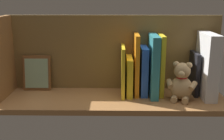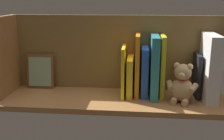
{
  "view_description": "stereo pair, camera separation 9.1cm",
  "coord_description": "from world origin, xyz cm",
  "px_view_note": "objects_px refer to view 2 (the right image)",
  "views": [
    {
      "loc": [
        -1.7,
        110.45,
        41.29
      ],
      "look_at": [
        0.0,
        0.0,
        11.87
      ],
      "focal_mm": 44.17,
      "sensor_mm": 36.0,
      "label": 1
    },
    {
      "loc": [
        -10.78,
        109.94,
        41.29
      ],
      "look_at": [
        0.0,
        0.0,
        11.87
      ],
      "focal_mm": 44.17,
      "sensor_mm": 36.0,
      "label": 2
    }
  ],
  "objects_px": {
    "book_0": "(197,75)",
    "picture_frame_leaning": "(40,71)",
    "teddy_bear": "(182,85)",
    "dictionary_thick_white": "(210,67)"
  },
  "relations": [
    {
      "from": "book_0",
      "to": "picture_frame_leaning",
      "type": "height_order",
      "value": "book_0"
    },
    {
      "from": "book_0",
      "to": "teddy_bear",
      "type": "xyz_separation_m",
      "value": [
        0.07,
        0.08,
        -0.02
      ]
    },
    {
      "from": "dictionary_thick_white",
      "to": "picture_frame_leaning",
      "type": "bearing_deg",
      "value": -5.63
    },
    {
      "from": "dictionary_thick_white",
      "to": "teddy_bear",
      "type": "distance_m",
      "value": 0.14
    },
    {
      "from": "teddy_bear",
      "to": "picture_frame_leaning",
      "type": "xyz_separation_m",
      "value": [
        0.63,
        -0.12,
        0.01
      ]
    },
    {
      "from": "dictionary_thick_white",
      "to": "teddy_bear",
      "type": "height_order",
      "value": "dictionary_thick_white"
    },
    {
      "from": "book_0",
      "to": "teddy_bear",
      "type": "bearing_deg",
      "value": 47.06
    },
    {
      "from": "dictionary_thick_white",
      "to": "picture_frame_leaning",
      "type": "relative_size",
      "value": 1.69
    },
    {
      "from": "dictionary_thick_white",
      "to": "teddy_bear",
      "type": "xyz_separation_m",
      "value": [
        0.11,
        0.04,
        -0.06
      ]
    },
    {
      "from": "book_0",
      "to": "picture_frame_leaning",
      "type": "relative_size",
      "value": 1.16
    }
  ]
}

